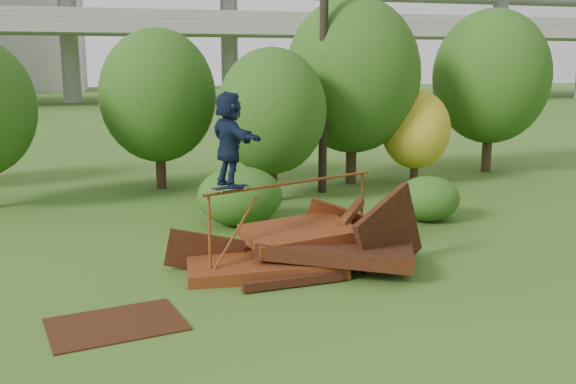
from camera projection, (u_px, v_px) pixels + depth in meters
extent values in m
plane|color=#2D5116|center=(355.00, 292.00, 12.20)|extent=(240.00, 240.00, 0.00)
cube|color=#3F1C0B|center=(264.00, 262.00, 13.49)|extent=(3.40, 2.27, 0.54)
cube|color=black|center=(337.00, 249.00, 13.53)|extent=(3.71, 3.12, 0.62)
cube|color=#3F1C0B|center=(298.00, 233.00, 13.78)|extent=(2.48, 1.80, 0.48)
cube|color=black|center=(389.00, 238.00, 13.58)|extent=(2.09, 1.28, 2.27)
cube|color=#3F1C0B|center=(331.00, 228.00, 14.82)|extent=(1.39, 0.87, 1.48)
cube|color=black|center=(205.00, 253.00, 13.53)|extent=(1.73, 0.28, 1.11)
cube|color=black|center=(293.00, 281.00, 12.44)|extent=(2.07, 0.37, 0.17)
cube|color=#3F1C0B|center=(352.00, 213.00, 14.55)|extent=(1.08, 1.38, 0.39)
cylinder|color=brown|center=(210.00, 239.00, 12.63)|extent=(0.06, 0.06, 1.76)
cylinder|color=brown|center=(362.00, 210.00, 15.17)|extent=(0.06, 0.06, 1.76)
cylinder|color=brown|center=(293.00, 183.00, 13.73)|extent=(4.15, 1.84, 0.06)
cube|color=black|center=(230.00, 187.00, 12.74)|extent=(0.78, 0.49, 0.02)
cylinder|color=beige|center=(221.00, 191.00, 12.52)|extent=(0.06, 0.05, 0.05)
cylinder|color=beige|center=(216.00, 190.00, 12.65)|extent=(0.06, 0.05, 0.05)
cylinder|color=beige|center=(244.00, 188.00, 12.85)|extent=(0.06, 0.05, 0.05)
cylinder|color=beige|center=(239.00, 187.00, 12.98)|extent=(0.06, 0.05, 0.05)
imported|color=#111C36|center=(229.00, 139.00, 12.56)|extent=(1.01, 1.83, 1.88)
cube|color=#361A0B|center=(116.00, 324.00, 10.65)|extent=(2.42, 1.94, 0.03)
cylinder|color=black|center=(161.00, 164.00, 22.26)|extent=(0.35, 0.35, 1.74)
ellipsoid|color=#1B4612|center=(158.00, 96.00, 21.80)|extent=(3.94, 3.94, 4.53)
cylinder|color=black|center=(272.00, 177.00, 20.20)|extent=(0.33, 0.33, 1.56)
ellipsoid|color=#1B4612|center=(272.00, 111.00, 19.80)|extent=(3.40, 3.40, 3.91)
cylinder|color=black|center=(351.00, 155.00, 23.18)|extent=(0.38, 0.38, 2.09)
ellipsoid|color=#1B4612|center=(353.00, 75.00, 22.63)|extent=(4.77, 4.77, 5.49)
cylinder|color=black|center=(414.00, 169.00, 23.20)|extent=(0.29, 0.29, 1.06)
ellipsoid|color=#A58C19|center=(416.00, 129.00, 22.91)|extent=(2.45, 2.45, 2.82)
cylinder|color=black|center=(487.00, 146.00, 25.72)|extent=(0.38, 0.38, 2.07)
ellipsoid|color=#1B4612|center=(491.00, 77.00, 25.19)|extent=(4.56, 4.56, 5.24)
ellipsoid|color=#1B4612|center=(240.00, 196.00, 17.17)|extent=(2.29, 2.11, 1.58)
ellipsoid|color=#1B4612|center=(428.00, 199.00, 17.65)|extent=(1.76, 1.62, 1.25)
cylinder|color=black|center=(324.00, 39.00, 20.74)|extent=(0.28, 0.28, 10.15)
cube|color=gray|center=(154.00, 28.00, 67.51)|extent=(160.00, 9.00, 1.40)
cylinder|color=gray|center=(156.00, 67.00, 68.29)|extent=(2.20, 2.20, 8.00)
cylinder|color=gray|center=(317.00, 67.00, 72.82)|extent=(2.20, 2.20, 8.00)
cube|color=#9E9E99|center=(35.00, 2.00, 102.12)|extent=(14.00, 14.00, 28.00)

